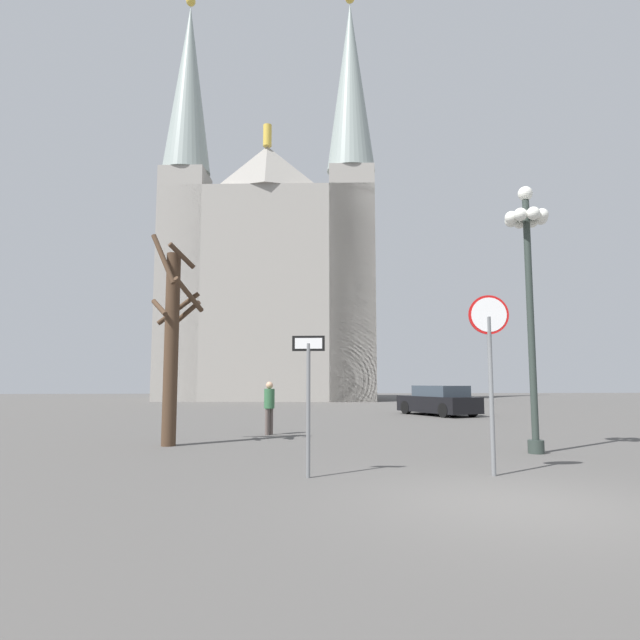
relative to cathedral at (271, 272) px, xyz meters
The scene contains 8 objects.
ground_plane 40.18m from the cathedral, 84.13° to the right, with size 120.00×120.00×0.00m, color #514F4C.
cathedral is the anchor object (origin of this frame).
stop_sign 37.67m from the cathedral, 82.94° to the right, with size 0.70×0.17×3.18m.
one_way_arrow_sign 37.53m from the cathedral, 88.00° to the right, with size 0.57×0.12×2.43m.
street_lamp 34.91m from the cathedral, 78.92° to the right, with size 1.03×1.03×6.26m.
bare_tree 32.67m from the cathedral, 93.63° to the right, with size 1.39×1.51×5.44m.
parked_car_near_black 24.28m from the cathedral, 67.92° to the right, with size 3.25×4.57×1.39m.
pedestrian_walking 30.61m from the cathedral, 89.06° to the right, with size 0.32×0.32×1.60m.
Camera 1 is at (-3.21, -7.30, 1.66)m, focal length 30.49 mm.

